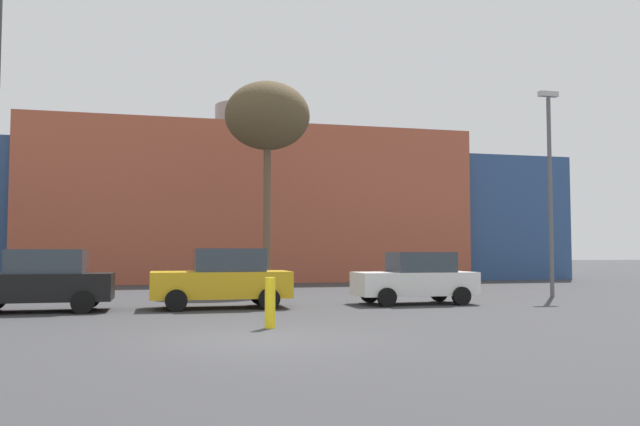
{
  "coord_description": "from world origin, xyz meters",
  "views": [
    {
      "loc": [
        -1.91,
        -12.87,
        1.75
      ],
      "look_at": [
        2.88,
        6.55,
        2.94
      ],
      "focal_mm": 36.23,
      "sensor_mm": 36.0,
      "label": 1
    }
  ],
  "objects_px": {
    "bare_tree_0": "(267,117)",
    "bollard_yellow_0": "(270,303)",
    "street_lamp": "(550,180)",
    "parked_car_3": "(416,278)",
    "parked_car_2": "(223,278)",
    "parked_car_1": "(40,281)"
  },
  "relations": [
    {
      "from": "parked_car_1",
      "to": "parked_car_2",
      "type": "bearing_deg",
      "value": -180.0
    },
    {
      "from": "parked_car_3",
      "to": "street_lamp",
      "type": "height_order",
      "value": "street_lamp"
    },
    {
      "from": "parked_car_1",
      "to": "bollard_yellow_0",
      "type": "xyz_separation_m",
      "value": [
        5.82,
        -5.5,
        -0.32
      ]
    },
    {
      "from": "street_lamp",
      "to": "parked_car_2",
      "type": "bearing_deg",
      "value": -171.04
    },
    {
      "from": "bollard_yellow_0",
      "to": "street_lamp",
      "type": "xyz_separation_m",
      "value": [
        12.28,
        7.52,
        3.97
      ]
    },
    {
      "from": "bare_tree_0",
      "to": "parked_car_3",
      "type": "bearing_deg",
      "value": -64.8
    },
    {
      "from": "bare_tree_0",
      "to": "street_lamp",
      "type": "relative_size",
      "value": 1.16
    },
    {
      "from": "parked_car_1",
      "to": "parked_car_3",
      "type": "relative_size",
      "value": 1.05
    },
    {
      "from": "parked_car_3",
      "to": "bare_tree_0",
      "type": "relative_size",
      "value": 0.43
    },
    {
      "from": "parked_car_2",
      "to": "bare_tree_0",
      "type": "xyz_separation_m",
      "value": [
        2.64,
        7.94,
        6.78
      ]
    },
    {
      "from": "bare_tree_0",
      "to": "bollard_yellow_0",
      "type": "height_order",
      "value": "bare_tree_0"
    },
    {
      "from": "parked_car_2",
      "to": "bollard_yellow_0",
      "type": "xyz_separation_m",
      "value": [
        0.56,
        -5.5,
        -0.34
      ]
    },
    {
      "from": "bare_tree_0",
      "to": "street_lamp",
      "type": "height_order",
      "value": "bare_tree_0"
    },
    {
      "from": "bare_tree_0",
      "to": "bollard_yellow_0",
      "type": "bearing_deg",
      "value": -98.8
    },
    {
      "from": "bollard_yellow_0",
      "to": "street_lamp",
      "type": "relative_size",
      "value": 0.14
    },
    {
      "from": "parked_car_1",
      "to": "bollard_yellow_0",
      "type": "bearing_deg",
      "value": 136.61
    },
    {
      "from": "parked_car_2",
      "to": "bare_tree_0",
      "type": "height_order",
      "value": "bare_tree_0"
    },
    {
      "from": "bare_tree_0",
      "to": "street_lamp",
      "type": "bearing_deg",
      "value": -30.11
    },
    {
      "from": "bollard_yellow_0",
      "to": "parked_car_2",
      "type": "bearing_deg",
      "value": 95.8
    },
    {
      "from": "parked_car_1",
      "to": "street_lamp",
      "type": "xyz_separation_m",
      "value": [
        18.1,
        2.02,
        3.64
      ]
    },
    {
      "from": "parked_car_3",
      "to": "bare_tree_0",
      "type": "height_order",
      "value": "bare_tree_0"
    },
    {
      "from": "bollard_yellow_0",
      "to": "parked_car_3",
      "type": "bearing_deg",
      "value": 43.38
    }
  ]
}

